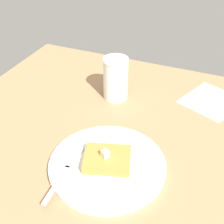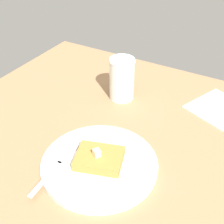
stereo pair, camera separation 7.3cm
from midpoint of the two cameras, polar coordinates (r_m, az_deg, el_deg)
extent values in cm
cube|color=#A07650|center=(63.02, 4.60, -14.74)|extent=(103.34, 103.34, 2.55)
cylinder|color=silver|center=(65.32, 0.92, -9.67)|extent=(24.16, 24.16, 1.34)
torus|color=#2A4E75|center=(65.13, 0.92, -9.50)|extent=(24.16, 24.16, 0.80)
cube|color=#B28039|center=(64.13, 0.93, -8.62)|extent=(9.87, 11.23, 2.02)
cube|color=beige|center=(62.74, 0.54, -7.63)|extent=(1.92, 1.97, 1.49)
cube|color=silver|center=(62.20, -8.73, -12.10)|extent=(10.04, 1.50, 0.36)
cube|color=silver|center=(65.77, -5.63, -8.44)|extent=(2.93, 2.36, 0.36)
cube|color=silver|center=(67.92, -4.92, -6.64)|extent=(3.21, 0.51, 0.36)
cube|color=silver|center=(67.70, -4.52, -6.78)|extent=(3.21, 0.51, 0.36)
cube|color=silver|center=(67.48, -4.11, -6.93)|extent=(3.21, 0.51, 0.36)
cube|color=silver|center=(67.27, -3.70, -7.08)|extent=(3.21, 0.51, 0.36)
cylinder|color=#3A1905|center=(84.17, 4.27, 4.91)|extent=(6.09, 6.09, 7.98)
cylinder|color=silver|center=(83.25, 4.32, 5.98)|extent=(6.62, 6.62, 11.62)
torus|color=silver|center=(80.69, 4.49, 9.27)|extent=(6.86, 6.86, 0.50)
cube|color=white|center=(87.44, 21.24, 0.58)|extent=(18.02, 17.21, 0.30)
camera|label=1|loc=(0.04, -87.14, 2.09)|focal=50.00mm
camera|label=2|loc=(0.04, 92.86, -2.09)|focal=50.00mm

